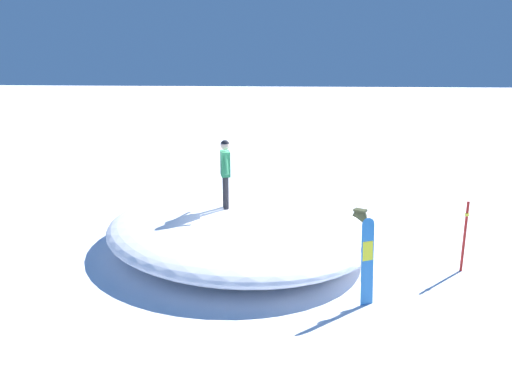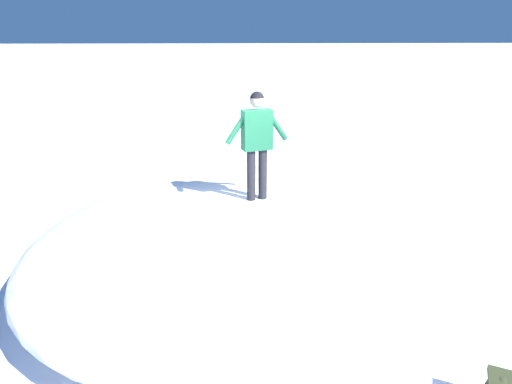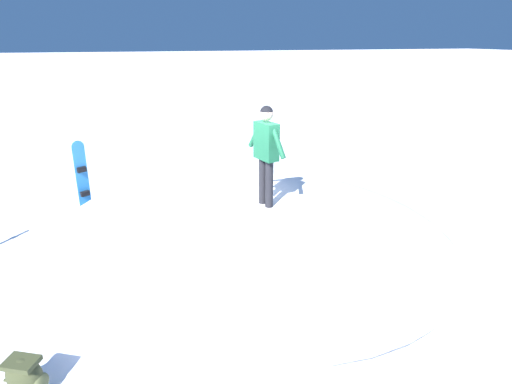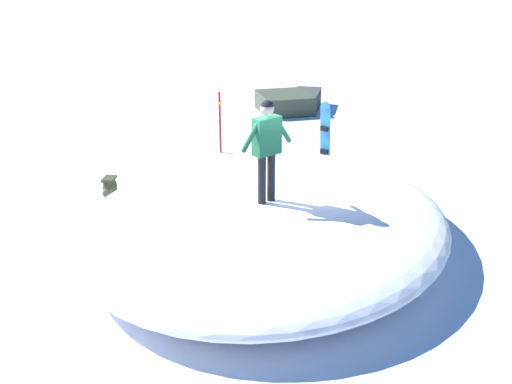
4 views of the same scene
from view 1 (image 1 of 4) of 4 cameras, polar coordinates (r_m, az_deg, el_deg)
ground at (r=12.02m, az=-0.40°, el=-7.50°), size 240.00×240.00×0.00m
snow_mound at (r=12.47m, az=-2.22°, el=-4.26°), size 9.67×9.68×0.99m
snowboarder_standing at (r=12.23m, az=-3.66°, el=2.91°), size 1.03×0.38×1.76m
snowboard_primary_upright at (r=9.61m, az=13.00°, el=-7.86°), size 0.25×0.30×1.74m
backpack_near at (r=14.63m, az=12.13°, el=-2.83°), size 0.49×0.66×0.46m
trail_marker_pole at (r=11.80m, az=23.45°, el=-4.69°), size 0.10×0.10×1.64m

